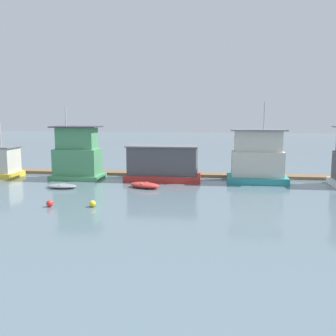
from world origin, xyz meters
The scene contains 10 objects.
ground_plane centered at (0.00, 0.00, 0.00)m, with size 200.00×200.00×0.00m, color slate.
dock_walkway centered at (0.00, 3.20, 0.15)m, with size 51.00×2.12×0.30m, color brown.
houseboat_green centered at (-9.50, -0.35, 2.39)m, with size 5.13×3.36×7.46m.
houseboat_red centered at (-0.64, -0.07, 1.69)m, with size 7.43×3.48×3.53m.
houseboat_teal centered at (8.62, 0.14, 2.31)m, with size 5.73×3.79×7.80m.
dinghy_grey centered at (-9.11, -5.34, 0.19)m, with size 2.77×1.38×0.39m.
dinghy_red centered at (-1.69, -4.26, 0.27)m, with size 3.17×2.17×0.53m.
mooring_post_centre centered at (-4.18, 1.89, 0.84)m, with size 0.30×0.30×1.68m, color brown.
buoy_red centered at (-7.08, -12.03, 0.25)m, with size 0.50×0.50×0.50m, color red.
buoy_yellow centered at (-4.01, -11.62, 0.24)m, with size 0.48×0.48×0.48m, color yellow.
Camera 1 is at (5.00, -36.89, 6.62)m, focal length 40.00 mm.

